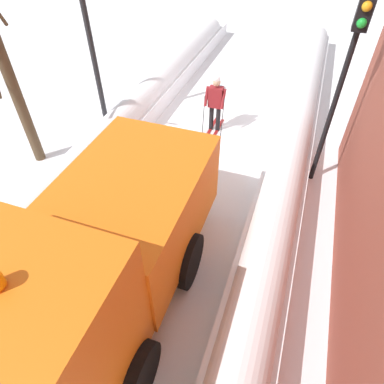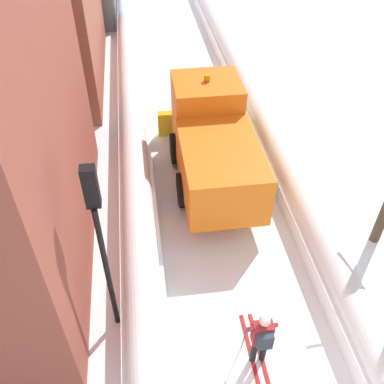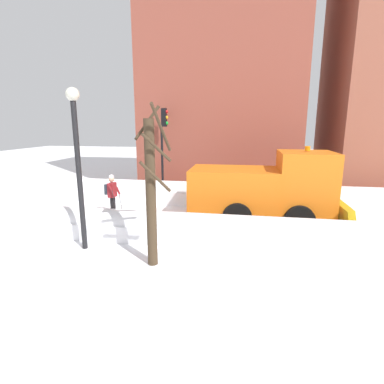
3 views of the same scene
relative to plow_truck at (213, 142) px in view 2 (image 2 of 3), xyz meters
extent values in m
plane|color=white|center=(-0.04, 2.72, -1.48)|extent=(80.00, 80.00, 0.00)
cube|color=white|center=(-2.53, 2.72, -1.13)|extent=(1.10, 36.00, 0.69)
cylinder|color=white|center=(-2.53, 2.72, -0.79)|extent=(0.90, 34.20, 0.90)
cube|color=white|center=(2.45, 2.72, -1.19)|extent=(1.10, 36.00, 0.58)
cylinder|color=white|center=(2.45, 2.72, -0.90)|extent=(0.90, 34.20, 0.90)
cube|color=orange|center=(0.00, -1.32, -0.08)|extent=(2.30, 3.40, 1.60)
cube|color=orange|center=(0.00, 1.38, 0.27)|extent=(2.20, 2.00, 2.30)
cube|color=black|center=(0.00, 2.34, 0.78)|extent=(1.85, 0.06, 1.01)
cube|color=yellow|center=(0.00, 2.73, -0.93)|extent=(3.20, 0.46, 1.13)
cylinder|color=orange|center=(0.00, 1.38, 1.54)|extent=(0.20, 0.20, 0.18)
cylinder|color=black|center=(-1.15, 1.08, -0.93)|extent=(0.25, 1.10, 1.10)
cylinder|color=black|center=(1.15, 1.08, -0.93)|extent=(0.25, 1.10, 1.10)
cylinder|color=black|center=(-1.15, -1.12, -0.93)|extent=(0.25, 1.10, 1.10)
cylinder|color=black|center=(1.15, -1.12, -0.93)|extent=(0.25, 1.10, 1.10)
cylinder|color=black|center=(-0.18, -6.54, -1.07)|extent=(0.14, 0.14, 0.82)
cylinder|color=black|center=(0.04, -6.54, -1.07)|extent=(0.14, 0.14, 0.82)
cube|color=maroon|center=(-0.07, -6.54, -0.35)|extent=(0.42, 0.26, 0.62)
cube|color=#262D38|center=(-0.07, -6.75, -0.32)|extent=(0.32, 0.16, 0.44)
sphere|color=tan|center=(-0.07, -6.54, 0.12)|extent=(0.24, 0.24, 0.24)
sphere|color=silver|center=(-0.07, -6.54, 0.22)|extent=(0.22, 0.22, 0.22)
cylinder|color=maroon|center=(-0.33, -6.44, -0.32)|extent=(0.09, 0.33, 0.56)
cylinder|color=maroon|center=(0.19, -6.44, -0.32)|extent=(0.09, 0.33, 0.56)
cube|color=maroon|center=(-0.18, -6.29, -1.46)|extent=(0.09, 1.80, 0.03)
cube|color=maroon|center=(0.04, -6.29, -1.46)|extent=(0.09, 1.80, 0.03)
cylinder|color=#262628|center=(-0.37, -6.32, -0.88)|extent=(0.02, 0.19, 1.19)
cylinder|color=#262628|center=(0.23, -6.32, -0.88)|extent=(0.02, 0.19, 1.19)
cylinder|color=black|center=(-3.22, -5.13, 0.42)|extent=(0.12, 0.12, 3.80)
cube|color=black|center=(-3.22, -4.99, 2.77)|extent=(0.28, 0.24, 0.90)
sphere|color=red|center=(-3.22, -4.86, 3.05)|extent=(0.18, 0.18, 0.18)
sphere|color=gold|center=(-3.22, -4.86, 2.77)|extent=(0.18, 0.18, 0.18)
sphere|color=green|center=(-3.22, -4.86, 2.49)|extent=(0.18, 0.18, 0.18)
camera|label=1|loc=(-2.46, 2.44, 4.45)|focal=31.40mm
camera|label=2|loc=(-2.18, -11.04, 7.86)|focal=39.94mm
camera|label=3|loc=(11.89, -0.98, 2.41)|focal=28.13mm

